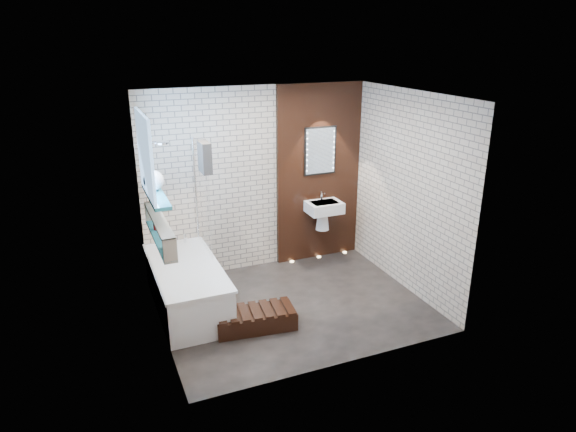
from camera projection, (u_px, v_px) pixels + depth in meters
name	position (u px, v px, depth m)	size (l,w,h in m)	color
ground	(293.00, 305.00, 6.43)	(3.20, 3.20, 0.00)	black
room_shell	(293.00, 208.00, 5.99)	(3.24, 3.20, 2.60)	#C1AE99
walnut_panel	(319.00, 174.00, 7.44)	(1.30, 0.06, 2.60)	black
clerestory_window	(147.00, 164.00, 5.53)	(0.18, 1.00, 0.94)	#7FADE0
display_niche	(160.00, 230.00, 5.61)	(0.14, 1.30, 0.26)	teal
bathtub	(187.00, 287.00, 6.28)	(0.79, 1.74, 0.70)	white
bath_screen	(202.00, 197.00, 6.46)	(0.01, 0.78, 1.40)	white
towel	(205.00, 157.00, 6.04)	(0.11, 0.28, 0.37)	black
shower_head	(162.00, 143.00, 6.11)	(0.18, 0.18, 0.02)	silver
washbasin	(324.00, 211.00, 7.44)	(0.50, 0.36, 0.58)	white
led_mirror	(320.00, 151.00, 7.29)	(0.50, 0.02, 0.70)	black
walnut_step	(255.00, 320.00, 5.92)	(0.92, 0.41, 0.21)	black
niche_bottles	(163.00, 239.00, 5.44)	(0.06, 0.85, 0.15)	maroon
sill_vases	(154.00, 180.00, 5.77)	(0.23, 0.23, 0.23)	white
floor_uplights	(319.00, 257.00, 7.82)	(0.96, 0.06, 0.01)	#FFD899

